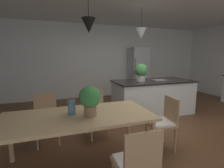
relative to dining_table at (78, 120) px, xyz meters
The scene contains 14 objects.
ground_plane 1.96m from the dining_table, 22.58° to the left, with size 10.00×8.40×0.04m, color brown.
wall_back_kitchen 4.36m from the dining_table, 66.94° to the left, with size 10.00×0.12×2.70m, color silver.
dining_table is the anchor object (origin of this frame).
chair_far_right 0.97m from the dining_table, 61.75° to the left, with size 0.44×0.44×0.87m.
chair_far_left 0.97m from the dining_table, 118.77° to the left, with size 0.44×0.44×0.87m.
chair_near_right 0.97m from the dining_table, 61.53° to the right, with size 0.41×0.41×0.87m.
chair_kitchen_end 1.39m from the dining_table, ahead, with size 0.44×0.44×0.87m.
kitchen_island 2.69m from the dining_table, 35.34° to the left, with size 2.14×0.95×0.91m.
refrigerator 4.52m from the dining_table, 52.04° to the left, with size 0.66×0.67×1.86m.
pendant_over_table 1.29m from the dining_table, 36.08° to the left, with size 0.19×0.19×0.86m.
pendant_over_island_main 2.74m from the dining_table, 41.19° to the left, with size 0.25×0.25×0.75m.
potted_plant_on_island 2.42m from the dining_table, 40.74° to the left, with size 0.33×0.33×0.45m.
potted_plant_on_table 0.34m from the dining_table, 25.21° to the right, with size 0.29×0.29×0.40m.
vase_on_dining_table 0.19m from the dining_table, 145.59° to the left, with size 0.10×0.10×0.20m.
Camera 1 is at (-1.93, -2.83, 1.52)m, focal length 26.02 mm.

